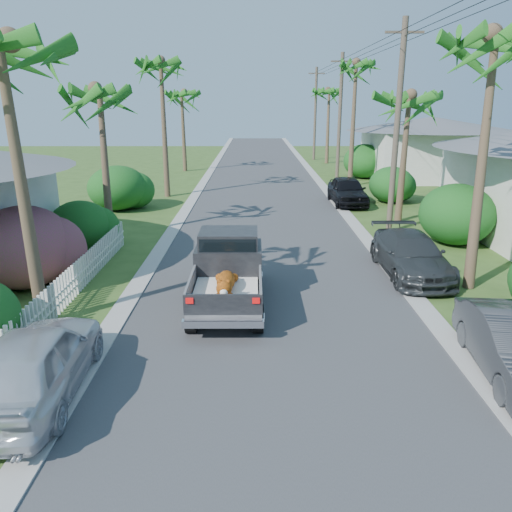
{
  "coord_description": "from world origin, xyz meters",
  "views": [
    {
      "loc": [
        -0.54,
        -9.09,
        5.65
      ],
      "look_at": [
        -0.5,
        4.7,
        1.4
      ],
      "focal_mm": 35.0,
      "sensor_mm": 36.0,
      "label": 1
    }
  ],
  "objects_px": {
    "palm_l_d": "(182,92)",
    "palm_r_d": "(329,90)",
    "palm_l_b": "(98,90)",
    "palm_r_a": "(499,36)",
    "palm_r_b": "(409,96)",
    "palm_l_c": "(161,62)",
    "utility_pole_c": "(340,118)",
    "parked_car_rm": "(411,255)",
    "palm_l_a": "(2,43)",
    "house_right_far": "(430,150)",
    "parked_car_rf": "(347,191)",
    "parked_car_ln": "(35,363)",
    "utility_pole_b": "(397,128)",
    "pickup_truck": "(229,268)",
    "palm_r_c": "(356,64)",
    "utility_pole_d": "(315,113)"
  },
  "relations": [
    {
      "from": "palm_l_d",
      "to": "palm_r_d",
      "type": "distance_m",
      "value": 14.32
    },
    {
      "from": "palm_l_b",
      "to": "palm_l_d",
      "type": "xyz_separation_m",
      "value": [
        0.3,
        22.0,
        0.29
      ]
    },
    {
      "from": "palm_r_a",
      "to": "palm_r_b",
      "type": "relative_size",
      "value": 1.21
    },
    {
      "from": "palm_l_c",
      "to": "utility_pole_c",
      "type": "bearing_deg",
      "value": 27.35
    },
    {
      "from": "parked_car_rm",
      "to": "palm_l_d",
      "type": "height_order",
      "value": "palm_l_d"
    },
    {
      "from": "palm_l_a",
      "to": "palm_l_c",
      "type": "height_order",
      "value": "palm_l_c"
    },
    {
      "from": "parked_car_rm",
      "to": "house_right_far",
      "type": "bearing_deg",
      "value": 69.45
    },
    {
      "from": "parked_car_rf",
      "to": "parked_car_ln",
      "type": "bearing_deg",
      "value": -117.15
    },
    {
      "from": "palm_l_d",
      "to": "utility_pole_b",
      "type": "height_order",
      "value": "utility_pole_b"
    },
    {
      "from": "parked_car_ln",
      "to": "palm_l_d",
      "type": "distance_m",
      "value": 34.86
    },
    {
      "from": "palm_l_b",
      "to": "house_right_far",
      "type": "distance_m",
      "value": 27.06
    },
    {
      "from": "parked_car_rm",
      "to": "parked_car_ln",
      "type": "distance_m",
      "value": 12.15
    },
    {
      "from": "parked_car_ln",
      "to": "utility_pole_b",
      "type": "relative_size",
      "value": 0.5
    },
    {
      "from": "pickup_truck",
      "to": "palm_r_d",
      "type": "height_order",
      "value": "palm_r_d"
    },
    {
      "from": "parked_car_ln",
      "to": "house_right_far",
      "type": "distance_m",
      "value": 35.24
    },
    {
      "from": "palm_r_c",
      "to": "utility_pole_b",
      "type": "relative_size",
      "value": 1.04
    },
    {
      "from": "parked_car_rm",
      "to": "parked_car_rf",
      "type": "bearing_deg",
      "value": 88.91
    },
    {
      "from": "utility_pole_c",
      "to": "palm_r_d",
      "type": "bearing_deg",
      "value": 85.71
    },
    {
      "from": "palm_l_c",
      "to": "utility_pole_b",
      "type": "relative_size",
      "value": 1.02
    },
    {
      "from": "parked_car_rm",
      "to": "palm_r_c",
      "type": "relative_size",
      "value": 0.51
    },
    {
      "from": "palm_r_b",
      "to": "utility_pole_b",
      "type": "bearing_deg",
      "value": -116.57
    },
    {
      "from": "palm_l_d",
      "to": "palm_r_a",
      "type": "xyz_separation_m",
      "value": [
        12.8,
        -28.0,
        0.98
      ]
    },
    {
      "from": "palm_l_a",
      "to": "palm_l_c",
      "type": "relative_size",
      "value": 0.89
    },
    {
      "from": "palm_l_a",
      "to": "palm_l_c",
      "type": "distance_m",
      "value": 19.03
    },
    {
      "from": "house_right_far",
      "to": "palm_l_c",
      "type": "bearing_deg",
      "value": -157.17
    },
    {
      "from": "parked_car_ln",
      "to": "palm_l_c",
      "type": "relative_size",
      "value": 0.49
    },
    {
      "from": "palm_l_b",
      "to": "utility_pole_d",
      "type": "distance_m",
      "value": 33.42
    },
    {
      "from": "palm_r_b",
      "to": "palm_r_d",
      "type": "relative_size",
      "value": 0.9
    },
    {
      "from": "house_right_far",
      "to": "utility_pole_c",
      "type": "bearing_deg",
      "value": -164.88
    },
    {
      "from": "pickup_truck",
      "to": "palm_l_d",
      "type": "distance_m",
      "value": 30.14
    },
    {
      "from": "palm_l_d",
      "to": "palm_r_c",
      "type": "bearing_deg",
      "value": -32.21
    },
    {
      "from": "utility_pole_d",
      "to": "parked_car_rm",
      "type": "bearing_deg",
      "value": -91.33
    },
    {
      "from": "palm_l_b",
      "to": "utility_pole_b",
      "type": "xyz_separation_m",
      "value": [
        12.4,
        1.0,
        -1.55
      ]
    },
    {
      "from": "palm_r_d",
      "to": "house_right_far",
      "type": "relative_size",
      "value": 0.89
    },
    {
      "from": "palm_r_b",
      "to": "palm_r_c",
      "type": "distance_m",
      "value": 11.22
    },
    {
      "from": "palm_l_d",
      "to": "palm_r_a",
      "type": "distance_m",
      "value": 30.8
    },
    {
      "from": "utility_pole_b",
      "to": "palm_l_a",
      "type": "bearing_deg",
      "value": -139.72
    },
    {
      "from": "palm_r_b",
      "to": "palm_r_c",
      "type": "relative_size",
      "value": 0.77
    },
    {
      "from": "palm_l_a",
      "to": "palm_r_a",
      "type": "distance_m",
      "value": 12.86
    },
    {
      "from": "palm_r_c",
      "to": "palm_r_d",
      "type": "bearing_deg",
      "value": 88.77
    },
    {
      "from": "parked_car_rm",
      "to": "palm_r_d",
      "type": "bearing_deg",
      "value": 86.18
    },
    {
      "from": "house_right_far",
      "to": "utility_pole_b",
      "type": "distance_m",
      "value": 18.71
    },
    {
      "from": "palm_l_a",
      "to": "utility_pole_d",
      "type": "bearing_deg",
      "value": 73.56
    },
    {
      "from": "parked_car_rf",
      "to": "palm_r_c",
      "type": "distance_m",
      "value": 9.93
    },
    {
      "from": "parked_car_rf",
      "to": "palm_l_a",
      "type": "relative_size",
      "value": 0.56
    },
    {
      "from": "parked_car_rm",
      "to": "palm_l_c",
      "type": "bearing_deg",
      "value": 124.97
    },
    {
      "from": "palm_l_a",
      "to": "palm_r_b",
      "type": "distance_m",
      "value": 17.57
    },
    {
      "from": "palm_l_d",
      "to": "palm_r_a",
      "type": "bearing_deg",
      "value": -65.43
    },
    {
      "from": "palm_l_c",
      "to": "palm_r_b",
      "type": "bearing_deg",
      "value": -29.05
    },
    {
      "from": "house_right_far",
      "to": "pickup_truck",
      "type": "bearing_deg",
      "value": -119.59
    }
  ]
}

